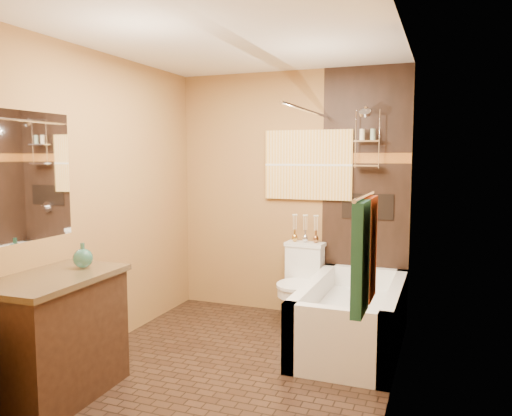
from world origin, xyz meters
The scene contains 23 objects.
floor centered at (0.00, 0.00, 0.00)m, with size 3.00×3.00×0.00m, color black.
wall_left centered at (-1.20, 0.00, 1.25)m, with size 0.02×3.00×2.50m, color olive.
wall_right centered at (1.20, 0.00, 1.25)m, with size 0.02×3.00×2.50m, color olive.
wall_back centered at (0.00, 1.50, 1.25)m, with size 2.40×0.02×2.50m, color olive.
wall_front centered at (0.00, -1.50, 1.25)m, with size 2.40×0.02×2.50m, color olive.
ceiling centered at (0.00, 0.00, 2.50)m, with size 3.00×3.00×0.00m, color silver.
alcove_tile_back centered at (0.78, 1.49, 1.25)m, with size 0.85×0.01×2.50m, color black.
alcove_tile_right centered at (1.19, 0.75, 1.25)m, with size 0.01×1.50×2.50m, color black.
mosaic_band_back centered at (0.78, 1.48, 1.62)m, with size 0.85×0.01×0.10m, color #924F1A.
mosaic_band_right centered at (1.18, 0.75, 1.62)m, with size 0.01×1.50×0.10m, color #924F1A.
alcove_niche centered at (0.80, 1.48, 1.15)m, with size 0.50×0.01×0.25m, color black.
shower_fixtures centered at (0.80, 1.38, 1.67)m, with size 0.24×0.33×1.16m.
curtain_rod centered at (0.40, 0.75, 2.02)m, with size 0.03×0.03×1.55m, color silver.
towel_bar centered at (1.15, -1.05, 1.45)m, with size 0.02×0.02×0.55m, color silver.
towel_teal centered at (1.16, -1.18, 1.18)m, with size 0.05×0.22×0.52m, color #1C605B.
towel_rust centered at (1.16, -0.92, 1.18)m, with size 0.05×0.22×0.52m, color maroon.
sunset_painting centered at (0.20, 1.48, 1.55)m, with size 0.90×0.04×0.70m, color gold.
vanity_mirror centered at (-1.19, -0.88, 1.50)m, with size 0.01×1.00×0.90m, color white.
bathtub centered at (0.80, 0.75, 0.22)m, with size 0.80×1.50×0.55m.
toilet centered at (0.20, 1.22, 0.39)m, with size 0.40×0.59×0.77m.
vanity centered at (-0.92, -0.88, 0.43)m, with size 0.61×0.98×0.85m.
teal_bottle centered at (-0.87, -0.63, 0.94)m, with size 0.14×0.14×0.22m, color #226759, non-canonical shape.
bud_vases centered at (0.20, 1.39, 0.92)m, with size 0.28×0.06×0.27m.
Camera 1 is at (1.51, -3.43, 1.64)m, focal length 35.00 mm.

